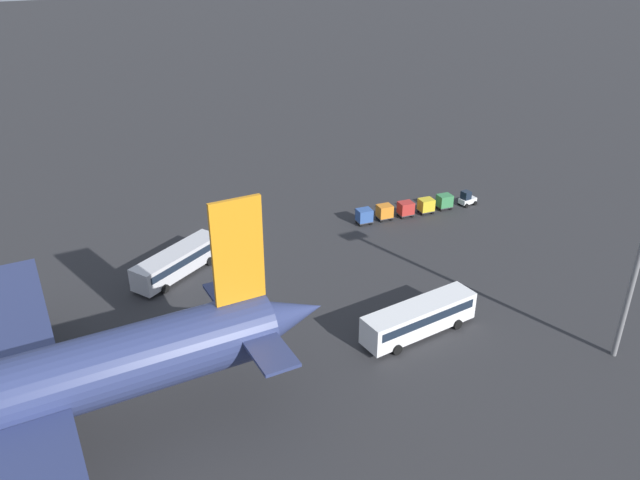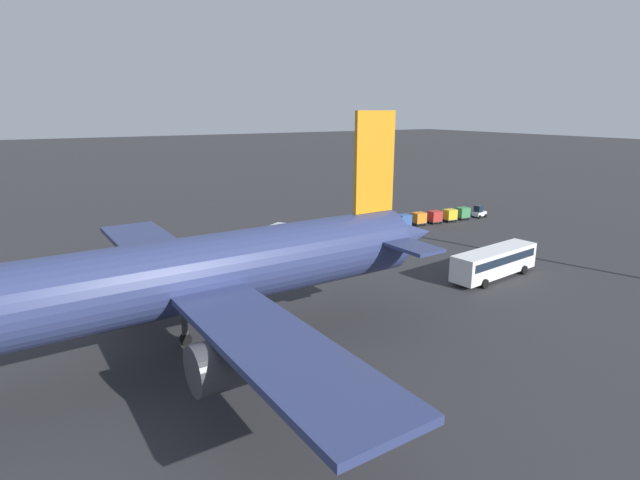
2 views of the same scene
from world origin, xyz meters
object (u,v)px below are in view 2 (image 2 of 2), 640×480
object	(u,v)px
shuttle_bus_near	(264,241)
cargo_cart_orange	(419,218)
cargo_cart_blue	(404,220)
airplane	(175,279)
baggage_tug	(479,212)
cargo_cart_yellow	(450,215)
cargo_cart_green	(463,213)
worker_person	(318,229)
shuttle_bus_far	(494,261)
cargo_cart_red	(435,216)

from	to	relation	value
shuttle_bus_near	cargo_cart_orange	world-z (taller)	shuttle_bus_near
shuttle_bus_near	cargo_cart_blue	world-z (taller)	shuttle_bus_near
airplane	shuttle_bus_near	distance (m)	29.22
airplane	baggage_tug	xyz separation A→B (m)	(-58.27, -25.47, -5.81)
cargo_cart_yellow	cargo_cart_orange	xyz separation A→B (m)	(6.16, -0.59, 0.00)
airplane	cargo_cart_green	xyz separation A→B (m)	(-54.60, -25.67, -5.56)
cargo_cart_green	cargo_cart_orange	distance (m)	9.25
baggage_tug	cargo_cart_green	bearing A→B (deg)	-11.17
baggage_tug	worker_person	size ratio (longest dim) A/B	1.47
shuttle_bus_near	baggage_tug	bearing A→B (deg)	150.29
shuttle_bus_near	cargo_cart_blue	distance (m)	25.46
shuttle_bus_far	baggage_tug	bearing A→B (deg)	-142.44
shuttle_bus_far	cargo_cart_yellow	xyz separation A→B (m)	(-16.33, -23.20, -0.75)
airplane	cargo_cart_blue	world-z (taller)	airplane
shuttle_bus_far	shuttle_bus_near	bearing A→B (deg)	-56.43
baggage_tug	cargo_cart_blue	size ratio (longest dim) A/B	1.23
baggage_tug	cargo_cart_red	xyz separation A→B (m)	(9.83, -0.35, 0.25)
airplane	worker_person	size ratio (longest dim) A/B	28.27
airplane	cargo_cart_yellow	bearing A→B (deg)	-156.39
worker_person	cargo_cart_orange	size ratio (longest dim) A/B	0.84
airplane	cargo_cart_orange	bearing A→B (deg)	-152.82
worker_person	cargo_cart_yellow	world-z (taller)	cargo_cart_yellow
cargo_cart_blue	cargo_cart_orange	bearing A→B (deg)	-179.82
cargo_cart_green	cargo_cart_red	size ratio (longest dim) A/B	1.00
airplane	cargo_cart_blue	xyz separation A→B (m)	(-42.28, -26.13, -5.56)
shuttle_bus_near	cargo_cart_green	distance (m)	37.69
cargo_cart_red	shuttle_bus_near	bearing A→B (deg)	4.67
cargo_cart_red	cargo_cart_orange	xyz separation A→B (m)	(3.08, -0.33, 0.00)
shuttle_bus_near	cargo_cart_blue	xyz separation A→B (m)	(-25.28, -2.89, -0.63)
cargo_cart_green	cargo_cart_red	distance (m)	6.16
baggage_tug	shuttle_bus_near	bearing A→B (deg)	-4.84
cargo_cart_yellow	cargo_cart_blue	world-z (taller)	same
shuttle_bus_far	cargo_cart_green	world-z (taller)	shuttle_bus_far
airplane	baggage_tug	size ratio (longest dim) A/B	19.24
shuttle_bus_near	cargo_cart_orange	xyz separation A→B (m)	(-28.36, -2.90, -0.63)
baggage_tug	cargo_cart_red	size ratio (longest dim) A/B	1.23
worker_person	cargo_cart_red	xyz separation A→B (m)	(-20.26, 2.92, 0.32)
cargo_cart_orange	airplane	bearing A→B (deg)	29.96
cargo_cart_green	cargo_cart_red	bearing A→B (deg)	-1.32
shuttle_bus_far	cargo_cart_orange	bearing A→B (deg)	-120.62
airplane	cargo_cart_red	xyz separation A→B (m)	(-48.44, -25.82, -5.56)
shuttle_bus_near	airplane	bearing A→B (deg)	21.05
worker_person	baggage_tug	bearing A→B (deg)	173.80
shuttle_bus_far	worker_person	distance (m)	27.32
shuttle_bus_near	shuttle_bus_far	size ratio (longest dim) A/B	0.91
shuttle_bus_far	worker_person	bearing A→B (deg)	-82.59
cargo_cart_red	cargo_cart_orange	world-z (taller)	same
airplane	worker_person	xyz separation A→B (m)	(-28.18, -28.74, -5.88)
worker_person	airplane	bearing A→B (deg)	45.56
cargo_cart_orange	cargo_cart_blue	xyz separation A→B (m)	(3.08, 0.01, 0.00)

